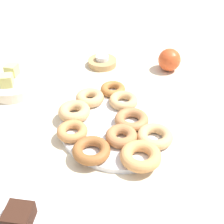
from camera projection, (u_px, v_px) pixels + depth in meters
The scene contains 19 objects.
ground_plane at pixel (123, 126), 0.85m from camera, with size 2.40×2.40×0.00m, color beige.
donut_plate at pixel (123, 124), 0.84m from camera, with size 0.34×0.34×0.01m, color silver.
donut_0 at pixel (121, 136), 0.78m from camera, with size 0.08×0.08×0.03m, color #B27547.
donut_1 at pixel (123, 101), 0.90m from camera, with size 0.08×0.08×0.02m, color tan.
donut_2 at pixel (91, 150), 0.74m from camera, with size 0.09×0.09×0.03m, color #995B2D.
donut_3 at pixel (72, 131), 0.79m from camera, with size 0.08×0.08×0.02m, color #C6844C.
donut_4 at pixel (155, 136), 0.78m from camera, with size 0.09×0.09×0.03m, color tan.
donut_5 at pixel (113, 89), 0.95m from camera, with size 0.07×0.07×0.02m, color #AD6B33.
donut_6 at pixel (74, 112), 0.85m from camera, with size 0.09×0.09×0.03m, color tan.
donut_7 at pixel (132, 119), 0.83m from camera, with size 0.09×0.09×0.03m, color #B27547.
donut_8 at pixel (90, 98), 0.91m from camera, with size 0.08×0.08×0.03m, color tan.
donut_9 at pixel (141, 156), 0.72m from camera, with size 0.10×0.10×0.03m, color tan.
brownie_far at pixel (19, 216), 0.59m from camera, with size 0.05×0.05×0.03m, color #381E14.
candle_holder at pixel (102, 62), 1.11m from camera, with size 0.10×0.10×0.02m, color tan.
tealight at pixel (102, 58), 1.10m from camera, with size 0.05×0.05×0.01m, color silver.
fruit_bowl at pixel (13, 85), 0.98m from camera, with size 0.17×0.17×0.03m, color silver.
melon_chunk_left at pixel (7, 80), 0.94m from camera, with size 0.04×0.04×0.04m, color #DBD67A.
melon_chunk_right at pixel (12, 70), 0.99m from camera, with size 0.04×0.04×0.04m, color #DBD67A.
apple at pixel (169, 60), 1.07m from camera, with size 0.08×0.08×0.08m, color #CC4C23.
Camera 1 is at (-0.64, -0.11, 0.55)m, focal length 50.42 mm.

